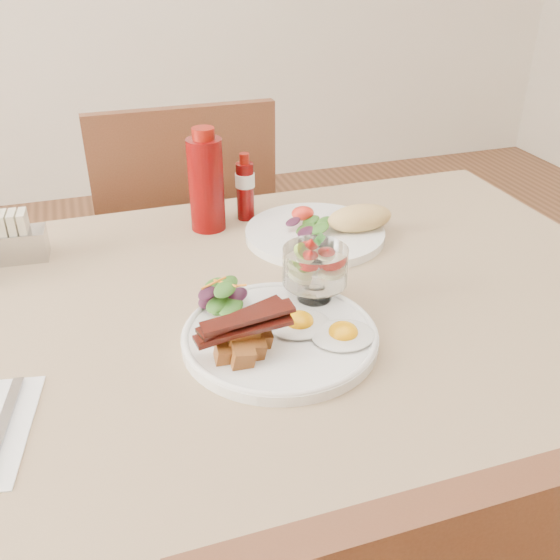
{
  "coord_description": "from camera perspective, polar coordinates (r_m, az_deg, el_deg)",
  "views": [
    {
      "loc": [
        -0.22,
        -0.8,
        1.27
      ],
      "look_at": [
        0.03,
        -0.04,
        0.82
      ],
      "focal_mm": 40.0,
      "sensor_mm": 36.0,
      "label": 1
    }
  ],
  "objects": [
    {
      "name": "side_salad",
      "position": [
        0.93,
        -5.2,
        -1.57
      ],
      "size": [
        0.08,
        0.07,
        0.04
      ],
      "rotation": [
        0.0,
        0.0,
        0.03
      ],
      "color": "#255216",
      "rests_on": "main_plate"
    },
    {
      "name": "bacon_potato_pile",
      "position": [
        0.83,
        -3.41,
        -5.1
      ],
      "size": [
        0.14,
        0.08,
        0.06
      ],
      "rotation": [
        0.0,
        0.0,
        -0.34
      ],
      "color": "brown",
      "rests_on": "main_plate"
    },
    {
      "name": "hot_sauce_bottle",
      "position": [
        1.25,
        -3.21,
        8.43
      ],
      "size": [
        0.04,
        0.04,
        0.14
      ],
      "rotation": [
        0.0,
        0.0,
        -0.16
      ],
      "color": "#5B0505",
      "rests_on": "table"
    },
    {
      "name": "table",
      "position": [
        1.03,
        -2.41,
        -6.67
      ],
      "size": [
        1.33,
        0.88,
        0.75
      ],
      "color": "brown",
      "rests_on": "ground"
    },
    {
      "name": "sugar_caddy",
      "position": [
        1.19,
        -23.04,
        3.39
      ],
      "size": [
        0.1,
        0.06,
        0.09
      ],
      "rotation": [
        0.0,
        0.0,
        -0.08
      ],
      "color": "#ACABB0",
      "rests_on": "table"
    },
    {
      "name": "second_plate",
      "position": [
        1.19,
        4.19,
        4.71
      ],
      "size": [
        0.28,
        0.26,
        0.07
      ],
      "rotation": [
        0.0,
        0.0,
        0.16
      ],
      "color": "white",
      "rests_on": "table"
    },
    {
      "name": "fruit_cup",
      "position": [
        0.94,
        3.21,
        1.26
      ],
      "size": [
        0.1,
        0.1,
        0.1
      ],
      "rotation": [
        0.0,
        0.0,
        0.4
      ],
      "color": "white",
      "rests_on": "main_plate"
    },
    {
      "name": "fried_eggs",
      "position": [
        0.89,
        3.76,
        -4.41
      ],
      "size": [
        0.15,
        0.13,
        0.02
      ],
      "rotation": [
        0.0,
        0.0,
        -0.11
      ],
      "color": "silver",
      "rests_on": "main_plate"
    },
    {
      "name": "ketchup_bottle",
      "position": [
        1.2,
        -6.76,
        8.81
      ],
      "size": [
        0.08,
        0.08,
        0.2
      ],
      "rotation": [
        0.0,
        0.0,
        -0.21
      ],
      "color": "#5B0505",
      "rests_on": "table"
    },
    {
      "name": "main_plate",
      "position": [
        0.89,
        -0.01,
        -5.26
      ],
      "size": [
        0.28,
        0.28,
        0.02
      ],
      "primitive_type": "cylinder",
      "color": "white",
      "rests_on": "table"
    },
    {
      "name": "chair_far",
      "position": [
        1.65,
        -8.72,
        2.57
      ],
      "size": [
        0.42,
        0.42,
        0.93
      ],
      "color": "brown",
      "rests_on": "ground"
    }
  ]
}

